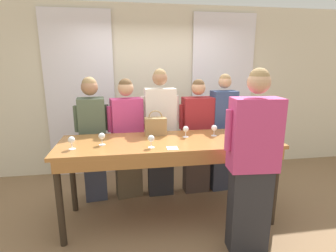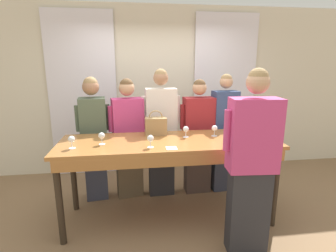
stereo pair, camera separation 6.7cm
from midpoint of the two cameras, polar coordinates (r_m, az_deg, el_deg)
ground_plane at (r=3.47m, az=-0.36°, el=-19.09°), size 18.00×18.00×0.00m
wall_back at (r=4.56m, az=-3.54°, el=7.59°), size 12.00×0.06×2.80m
curtain_panel_left at (r=4.55m, az=-18.86°, el=6.16°), size 1.09×0.03×2.69m
curtain_panel_right at (r=4.78m, az=11.24°, el=6.95°), size 1.09×0.03×2.69m
tasting_bar at (r=3.06m, az=-0.29°, el=-5.23°), size 2.52×0.83×1.00m
wine_bottle at (r=3.26m, az=19.92°, el=-0.68°), size 0.08×0.08×0.33m
handbag at (r=3.26m, az=-3.33°, el=0.03°), size 0.26×0.15×0.31m
wine_glass_front_left at (r=3.25m, az=9.44°, el=-0.50°), size 0.07×0.07×0.14m
wine_glass_front_mid at (r=2.95m, az=-14.86°, el=-2.23°), size 0.07×0.07×0.14m
wine_glass_front_right at (r=3.11m, az=20.84°, el=-1.91°), size 0.07×0.07×0.14m
wine_glass_center_left at (r=2.77m, az=-4.39°, el=-2.84°), size 0.07×0.07×0.14m
wine_glass_center_mid at (r=2.90m, az=-20.88°, el=-2.95°), size 0.07×0.07×0.14m
wine_glass_center_right at (r=3.16m, az=3.28°, el=-0.74°), size 0.07×0.07×0.14m
napkin at (r=2.77m, az=0.25°, el=-4.84°), size 0.12×0.12×0.00m
guest_olive_jacket at (r=3.69m, az=-16.51°, el=-2.54°), size 0.46×0.31×1.70m
guest_pink_top at (r=3.66m, az=-9.33°, el=-2.58°), size 0.53×0.30×1.68m
guest_cream_sweater at (r=3.67m, az=-2.23°, el=-1.43°), size 0.53×0.25×1.80m
guest_striped_shirt at (r=3.79m, az=5.85°, el=-2.26°), size 0.54×0.26×1.66m
guest_navy_coat at (r=3.89m, az=11.28°, el=-1.26°), size 0.46×0.25×1.73m
host_pouring at (r=2.65m, az=17.20°, el=-7.74°), size 0.57×0.27×1.83m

